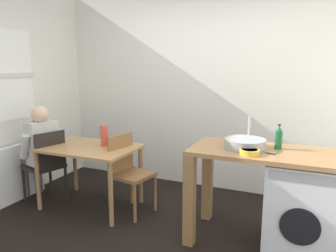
% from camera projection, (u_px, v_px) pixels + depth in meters
% --- Properties ---
extents(ground_plane, '(5.46, 5.46, 0.00)m').
position_uv_depth(ground_plane, '(150.00, 246.00, 3.11)').
color(ground_plane, black).
extents(wall_back, '(4.60, 0.10, 2.70)m').
position_uv_depth(wall_back, '(207.00, 89.00, 4.43)').
color(wall_back, silver).
rests_on(wall_back, ground_plane).
extents(radiator, '(0.10, 0.80, 0.70)m').
position_uv_depth(radiator, '(16.00, 173.00, 4.10)').
color(radiator, white).
rests_on(radiator, ground_plane).
extents(dining_table, '(1.10, 0.76, 0.74)m').
position_uv_depth(dining_table, '(90.00, 154.00, 3.86)').
color(dining_table, tan).
rests_on(dining_table, ground_plane).
extents(chair_person_seat, '(0.49, 0.49, 0.90)m').
position_uv_depth(chair_person_seat, '(47.00, 163.00, 3.99)').
color(chair_person_seat, black).
rests_on(chair_person_seat, ground_plane).
extents(chair_opposite, '(0.47, 0.47, 0.90)m').
position_uv_depth(chair_opposite, '(128.00, 169.00, 3.76)').
color(chair_opposite, olive).
rests_on(chair_opposite, ground_plane).
extents(seated_person, '(0.55, 0.54, 1.20)m').
position_uv_depth(seated_person, '(39.00, 148.00, 4.06)').
color(seated_person, '#595651').
rests_on(seated_person, ground_plane).
extents(kitchen_counter, '(1.50, 0.68, 0.92)m').
position_uv_depth(kitchen_counter, '(250.00, 165.00, 3.07)').
color(kitchen_counter, '#9E7042').
rests_on(kitchen_counter, ground_plane).
extents(washing_machine, '(0.60, 0.61, 0.86)m').
position_uv_depth(washing_machine, '(301.00, 207.00, 2.94)').
color(washing_machine, silver).
rests_on(washing_machine, ground_plane).
extents(sink_basin, '(0.38, 0.38, 0.09)m').
position_uv_depth(sink_basin, '(245.00, 144.00, 3.05)').
color(sink_basin, '#9EA0A5').
rests_on(sink_basin, kitchen_counter).
extents(tap, '(0.02, 0.02, 0.28)m').
position_uv_depth(tap, '(249.00, 130.00, 3.19)').
color(tap, '#B2B2B7').
rests_on(tap, kitchen_counter).
extents(bottle_tall_green, '(0.07, 0.07, 0.23)m').
position_uv_depth(bottle_tall_green, '(279.00, 138.00, 3.02)').
color(bottle_tall_green, '#19592D').
rests_on(bottle_tall_green, kitchen_counter).
extents(mixing_bowl, '(0.17, 0.17, 0.05)m').
position_uv_depth(mixing_bowl, '(250.00, 152.00, 2.84)').
color(mixing_bowl, gold).
rests_on(mixing_bowl, kitchen_counter).
extents(vase, '(0.09, 0.09, 0.25)m').
position_uv_depth(vase, '(104.00, 136.00, 3.85)').
color(vase, '#D84C38').
rests_on(vase, dining_table).
extents(scissors, '(0.15, 0.06, 0.01)m').
position_uv_depth(scissors, '(267.00, 153.00, 2.88)').
color(scissors, '#B2B2B7').
rests_on(scissors, kitchen_counter).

